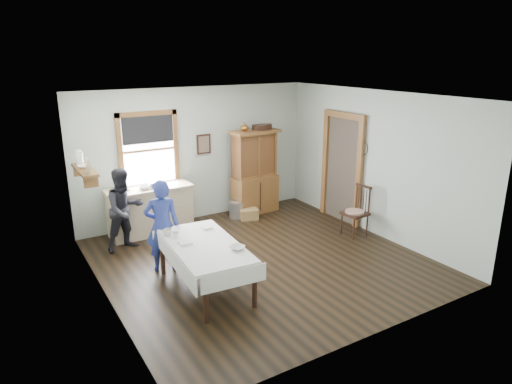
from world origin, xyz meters
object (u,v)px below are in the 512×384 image
dining_table (205,267)px  spindle_chair (355,211)px  work_counter (150,210)px  china_hutch (255,172)px  wicker_basket (249,214)px  figure_dark (125,213)px  pail (237,210)px  woman_blue (162,229)px

dining_table → spindle_chair: (3.29, 0.42, 0.13)m
work_counter → spindle_chair: size_ratio=1.63×
china_hutch → dining_table: bearing=-137.0°
wicker_basket → figure_dark: figure_dark is taller
work_counter → china_hutch: size_ratio=0.89×
work_counter → dining_table: size_ratio=0.88×
dining_table → wicker_basket: dining_table is taller
figure_dark → pail: bearing=-3.9°
work_counter → china_hutch: 2.38m
spindle_chair → pail: bearing=120.2°
wicker_basket → china_hutch: bearing=44.1°
work_counter → wicker_basket: size_ratio=4.32×
wicker_basket → woman_blue: bearing=-150.9°
woman_blue → work_counter: bearing=-84.9°
pail → spindle_chair: bearing=-54.9°
china_hutch → figure_dark: 3.00m
china_hutch → wicker_basket: (-0.35, -0.34, -0.78)m
china_hutch → spindle_chair: (0.90, -2.14, -0.40)m
work_counter → spindle_chair: (3.24, -2.13, 0.03)m
spindle_chair → pail: spindle_chair is taller
work_counter → china_hutch: (2.34, 0.01, 0.44)m
dining_table → pail: dining_table is taller
dining_table → woman_blue: size_ratio=1.31×
spindle_chair → pail: (-1.42, 2.02, -0.32)m
pail → figure_dark: 2.51m
woman_blue → china_hutch: bearing=-131.7°
dining_table → wicker_basket: (2.04, 2.23, -0.25)m
work_counter → woman_blue: (-0.34, -1.62, 0.23)m
figure_dark → wicker_basket: bearing=-9.3°
work_counter → wicker_basket: bearing=-10.5°
wicker_basket → figure_dark: 2.67m
china_hutch → pail: china_hutch is taller
work_counter → wicker_basket: (1.99, -0.33, -0.35)m
spindle_chair → wicker_basket: size_ratio=2.66×
work_counter → china_hutch: china_hutch is taller
china_hutch → spindle_chair: size_ratio=1.82×
pail → wicker_basket: pail is taller
spindle_chair → woman_blue: size_ratio=0.71×
china_hutch → pail: (-0.52, -0.12, -0.73)m
work_counter → spindle_chair: 3.88m
woman_blue → pail: bearing=-128.1°
work_counter → figure_dark: size_ratio=1.18×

